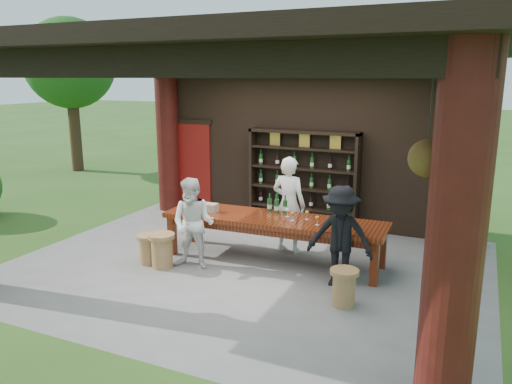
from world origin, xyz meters
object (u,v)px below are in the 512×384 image
at_px(wine_shelf, 303,179).
at_px(stool_near_right, 344,286).
at_px(stool_far_left, 148,248).
at_px(guest_woman, 193,224).
at_px(stool_near_left, 162,250).
at_px(host, 289,205).
at_px(guest_man, 340,237).
at_px(tasting_table, 274,224).
at_px(napkin_basket, 210,208).

distance_m(wine_shelf, stool_near_right, 3.67).
distance_m(stool_far_left, guest_woman, 0.92).
height_order(wine_shelf, stool_near_left, wine_shelf).
bearing_deg(host, guest_man, 144.05).
bearing_deg(host, wine_shelf, -73.84).
bearing_deg(stool_near_left, host, 45.11).
bearing_deg(stool_far_left, wine_shelf, 61.67).
bearing_deg(stool_near_right, stool_far_left, 176.65).
height_order(stool_far_left, host, host).
xyz_separation_m(tasting_table, guest_man, (1.25, -0.52, 0.11)).
distance_m(guest_woman, guest_man, 2.31).
distance_m(stool_near_right, guest_woman, 2.60).
xyz_separation_m(stool_near_left, host, (1.56, 1.57, 0.54)).
xyz_separation_m(wine_shelf, guest_woman, (-0.84, -2.82, -0.26)).
distance_m(stool_near_left, stool_far_left, 0.31).
xyz_separation_m(stool_near_left, guest_woman, (0.47, 0.21, 0.43)).
xyz_separation_m(stool_far_left, guest_woman, (0.77, 0.17, 0.47)).
bearing_deg(host, tasting_table, 91.38).
distance_m(stool_far_left, napkin_basket, 1.22).
height_order(stool_near_left, napkin_basket, napkin_basket).
distance_m(stool_near_left, napkin_basket, 1.10).
relative_size(wine_shelf, stool_near_left, 4.01).
relative_size(stool_near_left, guest_woman, 0.38).
relative_size(wine_shelf, napkin_basket, 8.60).
bearing_deg(stool_near_right, host, 130.03).
relative_size(wine_shelf, stool_far_left, 4.58).
distance_m(stool_near_right, napkin_basket, 2.86).
relative_size(stool_near_left, guest_man, 0.37).
bearing_deg(tasting_table, stool_far_left, -152.33).
height_order(tasting_table, napkin_basket, napkin_basket).
height_order(stool_near_right, host, host).
bearing_deg(stool_near_right, wine_shelf, 118.06).
height_order(wine_shelf, napkin_basket, wine_shelf).
bearing_deg(stool_near_right, napkin_basket, 158.52).
bearing_deg(guest_man, stool_near_right, -69.88).
xyz_separation_m(wine_shelf, host, (0.25, -1.46, -0.15)).
relative_size(host, guest_man, 1.12).
relative_size(tasting_table, stool_near_left, 6.62).
height_order(tasting_table, stool_far_left, tasting_table).
xyz_separation_m(tasting_table, guest_woman, (-1.04, -0.78, 0.09)).
bearing_deg(wine_shelf, napkin_basket, -113.20).
bearing_deg(host, stool_far_left, 45.51).
bearing_deg(napkin_basket, guest_woman, -83.11).
height_order(wine_shelf, guest_woman, wine_shelf).
xyz_separation_m(stool_near_left, napkin_basket, (0.39, 0.88, 0.52)).
height_order(stool_far_left, guest_woman, guest_woman).
height_order(tasting_table, stool_near_left, tasting_table).
bearing_deg(napkin_basket, host, 30.22).
xyz_separation_m(stool_near_right, napkin_basket, (-2.61, 1.03, 0.55)).
relative_size(stool_near_left, host, 0.33).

